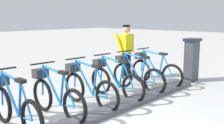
{
  "coord_description": "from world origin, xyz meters",
  "views": [
    {
      "loc": [
        -3.54,
        3.13,
        1.91
      ],
      "look_at": [
        0.5,
        -1.28,
        0.9
      ],
      "focal_mm": 43.32,
      "sensor_mm": 36.0,
      "label": 1
    }
  ],
  "objects": [
    {
      "name": "bike_docked_4",
      "position": [
        0.62,
        0.2,
        0.43
      ],
      "size": [
        1.72,
        0.54,
        1.02
      ],
      "color": "black",
      "rests_on": "ground"
    },
    {
      "name": "bike_docked_2",
      "position": [
        0.62,
        -1.48,
        0.43
      ],
      "size": [
        1.72,
        0.54,
        1.02
      ],
      "color": "black",
      "rests_on": "ground"
    },
    {
      "name": "ground_plane",
      "position": [
        0.0,
        0.0,
        0.0
      ],
      "size": [
        60.0,
        60.0,
        0.0
      ],
      "primitive_type": "plane",
      "color": "beige"
    },
    {
      "name": "bike_docked_5",
      "position": [
        0.62,
        1.04,
        0.43
      ],
      "size": [
        1.72,
        0.54,
        1.02
      ],
      "color": "black",
      "rests_on": "ground"
    },
    {
      "name": "worker_near_rack",
      "position": [
        1.7,
        -3.24,
        0.91
      ],
      "size": [
        0.46,
        0.63,
        1.66
      ],
      "color": "white",
      "rests_on": "ground"
    },
    {
      "name": "bike_docked_3",
      "position": [
        0.62,
        -0.64,
        0.43
      ],
      "size": [
        1.72,
        0.54,
        1.02
      ],
      "color": "black",
      "rests_on": "ground"
    },
    {
      "name": "bike_docked_1",
      "position": [
        0.62,
        -2.32,
        0.43
      ],
      "size": [
        1.72,
        0.54,
        1.02
      ],
      "color": "black",
      "rests_on": "ground"
    },
    {
      "name": "dock_rail_base",
      "position": [
        0.0,
        0.0,
        0.05
      ],
      "size": [
        0.44,
        7.52,
        0.1
      ],
      "primitive_type": "cube",
      "color": "#47474C",
      "rests_on": "ground"
    },
    {
      "name": "bike_docked_0",
      "position": [
        0.62,
        -3.16,
        0.43
      ],
      "size": [
        1.72,
        0.54,
        1.02
      ],
      "color": "black",
      "rests_on": "ground"
    },
    {
      "name": "payment_kiosk",
      "position": [
        0.05,
        -4.28,
        0.67
      ],
      "size": [
        0.36,
        0.52,
        1.28
      ],
      "color": "#38383D",
      "rests_on": "ground"
    }
  ]
}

